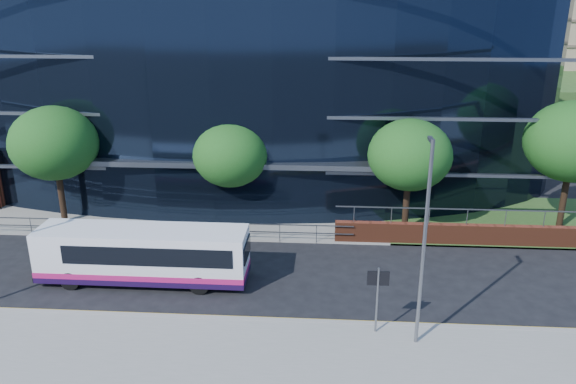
# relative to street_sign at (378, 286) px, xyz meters

# --- Properties ---
(ground) EXTENTS (200.00, 200.00, 0.00)m
(ground) POSITION_rel_street_sign_xyz_m (-4.50, 1.59, -2.15)
(ground) COLOR black
(ground) RESTS_ON ground
(pavement_near) EXTENTS (80.00, 8.00, 0.15)m
(pavement_near) POSITION_rel_street_sign_xyz_m (-4.50, -3.41, -2.07)
(pavement_near) COLOR gray
(pavement_near) RESTS_ON ground
(kerb) EXTENTS (80.00, 0.25, 0.16)m
(kerb) POSITION_rel_street_sign_xyz_m (-4.50, 0.59, -2.07)
(kerb) COLOR gray
(kerb) RESTS_ON ground
(yellow_line_outer) EXTENTS (80.00, 0.08, 0.01)m
(yellow_line_outer) POSITION_rel_street_sign_xyz_m (-4.50, 0.79, -2.14)
(yellow_line_outer) COLOR gold
(yellow_line_outer) RESTS_ON ground
(yellow_line_inner) EXTENTS (80.00, 0.08, 0.01)m
(yellow_line_inner) POSITION_rel_street_sign_xyz_m (-4.50, 0.94, -2.14)
(yellow_line_inner) COLOR gold
(yellow_line_inner) RESTS_ON ground
(far_forecourt) EXTENTS (50.00, 8.00, 0.10)m
(far_forecourt) POSITION_rel_street_sign_xyz_m (-10.50, 12.59, -2.10)
(far_forecourt) COLOR gray
(far_forecourt) RESTS_ON ground
(glass_office) EXTENTS (44.00, 23.10, 16.00)m
(glass_office) POSITION_rel_street_sign_xyz_m (-8.50, 22.44, 5.85)
(glass_office) COLOR black
(glass_office) RESTS_ON ground
(guard_railings) EXTENTS (24.00, 0.05, 1.10)m
(guard_railings) POSITION_rel_street_sign_xyz_m (-12.50, 8.59, -1.33)
(guard_railings) COLOR slate
(guard_railings) RESTS_ON ground
(apartment_block) EXTENTS (60.00, 42.00, 30.00)m
(apartment_block) POSITION_rel_street_sign_xyz_m (27.50, 58.80, 8.96)
(apartment_block) COLOR #2D511E
(apartment_block) RESTS_ON ground
(street_sign) EXTENTS (0.85, 0.09, 2.80)m
(street_sign) POSITION_rel_street_sign_xyz_m (0.00, 0.00, 0.00)
(street_sign) COLOR slate
(street_sign) RESTS_ON pavement_near
(tree_far_a) EXTENTS (4.95, 4.95, 6.98)m
(tree_far_a) POSITION_rel_street_sign_xyz_m (-17.50, 10.59, 2.71)
(tree_far_a) COLOR black
(tree_far_a) RESTS_ON ground
(tree_far_b) EXTENTS (4.29, 4.29, 6.05)m
(tree_far_b) POSITION_rel_street_sign_xyz_m (-7.50, 11.09, 2.06)
(tree_far_b) COLOR black
(tree_far_b) RESTS_ON ground
(tree_far_c) EXTENTS (4.62, 4.62, 6.51)m
(tree_far_c) POSITION_rel_street_sign_xyz_m (2.50, 10.59, 2.39)
(tree_far_c) COLOR black
(tree_far_c) RESTS_ON ground
(tree_far_d) EXTENTS (5.28, 5.28, 7.44)m
(tree_far_d) POSITION_rel_street_sign_xyz_m (11.50, 11.59, 3.04)
(tree_far_d) COLOR black
(tree_far_d) RESTS_ON ground
(tree_dist_e) EXTENTS (4.62, 4.62, 6.51)m
(tree_dist_e) POSITION_rel_street_sign_xyz_m (19.50, 41.59, 2.39)
(tree_dist_e) COLOR black
(tree_dist_e) RESTS_ON ground
(streetlight_east) EXTENTS (0.15, 0.77, 8.00)m
(streetlight_east) POSITION_rel_street_sign_xyz_m (1.50, -0.59, 2.29)
(streetlight_east) COLOR slate
(streetlight_east) RESTS_ON pavement_near
(city_bus) EXTENTS (9.81, 2.29, 2.64)m
(city_bus) POSITION_rel_street_sign_xyz_m (-10.40, 3.73, -0.75)
(city_bus) COLOR white
(city_bus) RESTS_ON ground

